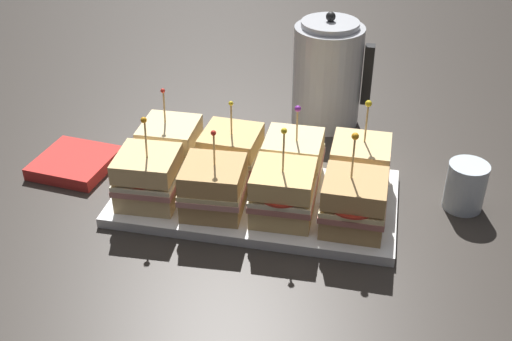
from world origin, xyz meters
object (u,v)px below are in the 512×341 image
(sandwich_front_far_right, at_px, (354,203))
(sandwich_back_far_left, at_px, (171,146))
(sandwich_back_center_left, at_px, (231,153))
(sandwich_front_far_left, at_px, (149,178))
(sandwich_front_center_left, at_px, (214,188))
(kettle_steel, at_px, (328,74))
(sandwich_back_far_right, at_px, (360,166))
(sandwich_back_center_right, at_px, (293,159))
(drinking_glass, at_px, (466,186))
(napkin_stack, at_px, (75,163))
(sandwich_front_center_right, at_px, (283,193))
(serving_platter, at_px, (256,198))

(sandwich_front_far_right, xyz_separation_m, sandwich_back_far_left, (-0.35, 0.12, -0.00))
(sandwich_front_far_right, bearing_deg, sandwich_back_center_left, 153.46)
(sandwich_front_far_left, height_order, sandwich_front_center_left, sandwich_front_far_left)
(sandwich_front_center_left, bearing_deg, kettle_steel, 69.80)
(sandwich_back_far_right, distance_m, kettle_steel, 0.30)
(sandwich_back_center_right, xyz_separation_m, kettle_steel, (0.03, 0.28, 0.05))
(sandwich_back_far_left, relative_size, drinking_glass, 1.84)
(sandwich_front_far_left, relative_size, sandwich_back_far_left, 1.04)
(sandwich_front_far_right, distance_m, sandwich_back_far_right, 0.12)
(sandwich_back_center_right, height_order, kettle_steel, kettle_steel)
(drinking_glass, xyz_separation_m, napkin_stack, (-0.73, -0.02, -0.03))
(sandwich_front_center_right, height_order, drinking_glass, sandwich_front_center_right)
(sandwich_back_center_right, bearing_deg, sandwich_front_center_left, -134.50)
(sandwich_front_center_right, height_order, sandwich_front_far_right, sandwich_front_far_right)
(sandwich_front_center_right, xyz_separation_m, sandwich_back_center_right, (-0.00, 0.11, -0.00))
(serving_platter, distance_m, drinking_glass, 0.37)
(sandwich_back_far_right, height_order, kettle_steel, kettle_steel)
(sandwich_back_far_right, bearing_deg, sandwich_front_far_left, -162.11)
(sandwich_back_far_right, bearing_deg, sandwich_back_center_right, 179.27)
(sandwich_front_center_left, bearing_deg, drinking_glass, 16.11)
(sandwich_front_far_right, height_order, sandwich_back_center_right, sandwich_front_far_right)
(sandwich_back_center_left, height_order, kettle_steel, kettle_steel)
(sandwich_front_center_left, xyz_separation_m, sandwich_back_far_left, (-0.11, 0.12, 0.00))
(drinking_glass, relative_size, napkin_stack, 0.57)
(sandwich_front_center_right, relative_size, sandwich_back_far_right, 1.00)
(sandwich_back_center_right, xyz_separation_m, napkin_stack, (-0.43, -0.02, -0.05))
(sandwich_front_center_left, height_order, kettle_steel, kettle_steel)
(sandwich_front_far_right, bearing_deg, napkin_stack, 169.67)
(sandwich_front_center_right, relative_size, sandwich_back_center_left, 1.12)
(sandwich_back_center_right, height_order, napkin_stack, sandwich_back_center_right)
(sandwich_front_far_left, bearing_deg, drinking_glass, 12.40)
(sandwich_back_center_right, xyz_separation_m, sandwich_back_far_right, (0.12, -0.00, 0.00))
(sandwich_back_center_right, bearing_deg, napkin_stack, -177.37)
(sandwich_back_center_right, distance_m, napkin_stack, 0.43)
(serving_platter, relative_size, sandwich_back_far_left, 3.10)
(sandwich_front_center_left, bearing_deg, sandwich_back_center_right, 45.50)
(sandwich_front_center_left, relative_size, sandwich_back_far_right, 0.89)
(sandwich_back_far_left, distance_m, napkin_stack, 0.20)
(sandwich_back_center_left, xyz_separation_m, napkin_stack, (-0.31, -0.02, -0.05))
(sandwich_front_center_right, relative_size, sandwich_front_far_right, 0.99)
(sandwich_front_center_left, xyz_separation_m, sandwich_back_center_right, (0.12, 0.12, 0.00))
(sandwich_front_far_left, bearing_deg, sandwich_back_center_right, 26.32)
(sandwich_front_far_left, relative_size, sandwich_back_center_right, 1.06)
(sandwich_back_far_left, bearing_deg, sandwich_back_center_left, 0.98)
(serving_platter, xyz_separation_m, sandwich_front_center_left, (-0.06, -0.06, 0.05))
(serving_platter, bearing_deg, sandwich_front_center_right, -43.85)
(sandwich_front_center_left, distance_m, sandwich_back_center_left, 0.12)
(sandwich_back_far_right, height_order, napkin_stack, sandwich_back_far_right)
(sandwich_front_far_left, xyz_separation_m, kettle_steel, (0.26, 0.39, 0.05))
(sandwich_front_far_left, height_order, sandwich_back_far_left, sandwich_front_far_left)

